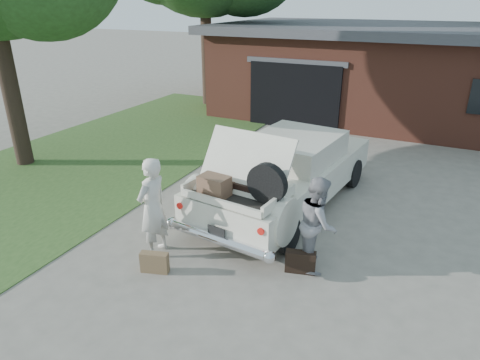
% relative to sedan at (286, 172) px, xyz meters
% --- Properties ---
extents(ground, '(90.00, 90.00, 0.00)m').
position_rel_sedan_xyz_m(ground, '(-0.38, -2.11, -0.77)').
color(ground, gray).
rests_on(ground, ground).
extents(grass_strip, '(6.00, 16.00, 0.02)m').
position_rel_sedan_xyz_m(grass_strip, '(-5.88, 0.89, -0.76)').
color(grass_strip, '#2D4C1E').
rests_on(grass_strip, ground).
extents(house, '(12.80, 7.80, 3.30)m').
position_rel_sedan_xyz_m(house, '(0.61, 9.36, 0.90)').
color(house, brown).
rests_on(house, ground).
extents(sedan, '(2.65, 5.46, 2.01)m').
position_rel_sedan_xyz_m(sedan, '(0.00, 0.00, 0.00)').
color(sedan, silver).
rests_on(sedan, ground).
extents(woman_left, '(0.48, 0.69, 1.80)m').
position_rel_sedan_xyz_m(woman_left, '(-1.41, -2.83, 0.13)').
color(woman_left, beige).
rests_on(woman_left, ground).
extents(woman_right, '(0.84, 0.94, 1.61)m').
position_rel_sedan_xyz_m(woman_right, '(1.26, -1.96, 0.04)').
color(woman_right, gray).
rests_on(woman_right, ground).
extents(suitcase_left, '(0.49, 0.27, 0.36)m').
position_rel_sedan_xyz_m(suitcase_left, '(-1.08, -3.32, -0.59)').
color(suitcase_left, brown).
rests_on(suitcase_left, ground).
extents(suitcase_right, '(0.52, 0.27, 0.39)m').
position_rel_sedan_xyz_m(suitcase_right, '(1.10, -2.27, -0.58)').
color(suitcase_right, black).
rests_on(suitcase_right, ground).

